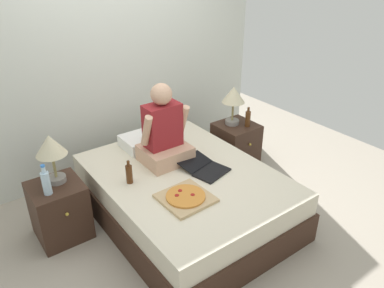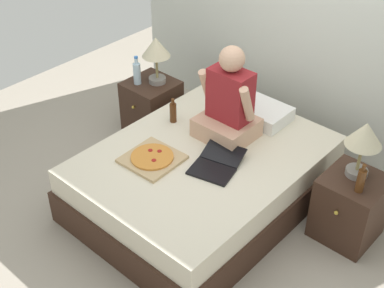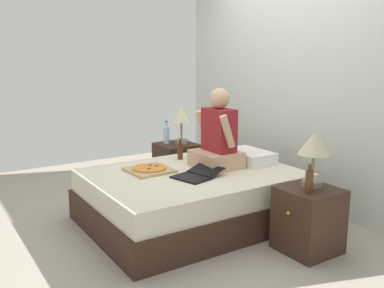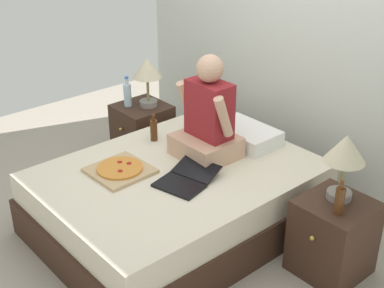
{
  "view_description": "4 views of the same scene",
  "coord_description": "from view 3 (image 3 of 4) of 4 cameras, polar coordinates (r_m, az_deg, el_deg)",
  "views": [
    {
      "loc": [
        -1.69,
        -2.41,
        2.34
      ],
      "look_at": [
        0.07,
        -0.01,
        0.78
      ],
      "focal_mm": 35.0,
      "sensor_mm": 36.0,
      "label": 1
    },
    {
      "loc": [
        2.16,
        -2.53,
        2.99
      ],
      "look_at": [
        0.06,
        -0.21,
        0.73
      ],
      "focal_mm": 50.0,
      "sensor_mm": 36.0,
      "label": 2
    },
    {
      "loc": [
        3.31,
        -2.14,
        1.59
      ],
      "look_at": [
        0.14,
        -0.09,
        0.8
      ],
      "focal_mm": 40.0,
      "sensor_mm": 36.0,
      "label": 3
    },
    {
      "loc": [
        2.61,
        -2.12,
        2.39
      ],
      "look_at": [
        0.13,
        0.03,
        0.74
      ],
      "focal_mm": 50.0,
      "sensor_mm": 36.0,
      "label": 4
    }
  ],
  "objects": [
    {
      "name": "nightstand_left",
      "position": [
        5.24,
        -2.1,
        -2.82
      ],
      "size": [
        0.44,
        0.47,
        0.54
      ],
      "color": "#382319",
      "rests_on": "ground"
    },
    {
      "name": "beer_bottle_on_bed",
      "position": [
        4.55,
        -1.59,
        -0.92
      ],
      "size": [
        0.06,
        0.06,
        0.22
      ],
      "color": "#4C2811",
      "rests_on": "bed"
    },
    {
      "name": "ground_plane",
      "position": [
        4.25,
        0.01,
        -10.2
      ],
      "size": [
        5.75,
        5.75,
        0.0
      ],
      "primitive_type": "plane",
      "color": "#9E9384"
    },
    {
      "name": "pillow",
      "position": [
        4.47,
        7.58,
        -1.65
      ],
      "size": [
        0.52,
        0.34,
        0.12
      ],
      "primitive_type": "cube",
      "color": "white",
      "rests_on": "bed"
    },
    {
      "name": "lamp_on_right_nightstand",
      "position": [
        3.56,
        15.96,
        -0.45
      ],
      "size": [
        0.26,
        0.26,
        0.45
      ],
      "color": "gray",
      "rests_on": "nightstand_right"
    },
    {
      "name": "bed",
      "position": [
        4.16,
        0.01,
        -7.06
      ],
      "size": [
        1.48,
        1.95,
        0.5
      ],
      "color": "#382319",
      "rests_on": "ground"
    },
    {
      "name": "nightstand_right",
      "position": [
        3.68,
        15.26,
        -9.71
      ],
      "size": [
        0.44,
        0.47,
        0.54
      ],
      "color": "#382319",
      "rests_on": "ground"
    },
    {
      "name": "person_seated",
      "position": [
        4.21,
        3.44,
        0.76
      ],
      "size": [
        0.47,
        0.4,
        0.78
      ],
      "color": "tan",
      "rests_on": "bed"
    },
    {
      "name": "lamp_on_left_nightstand",
      "position": [
        5.12,
        -1.43,
        3.62
      ],
      "size": [
        0.26,
        0.26,
        0.45
      ],
      "color": "gray",
      "rests_on": "nightstand_left"
    },
    {
      "name": "laptop",
      "position": [
        3.89,
        0.49,
        -4.19
      ],
      "size": [
        0.41,
        0.48,
        0.07
      ],
      "color": "black",
      "rests_on": "bed"
    },
    {
      "name": "water_bottle",
      "position": [
        5.18,
        -3.44,
        1.3
      ],
      "size": [
        0.07,
        0.07,
        0.28
      ],
      "color": "silver",
      "rests_on": "nightstand_left"
    },
    {
      "name": "wall_back",
      "position": [
        4.81,
        13.63,
        7.41
      ],
      "size": [
        3.75,
        0.12,
        2.5
      ],
      "primitive_type": "cube",
      "color": "silver",
      "rests_on": "ground"
    },
    {
      "name": "pizza_box",
      "position": [
        4.11,
        -5.69,
        -3.39
      ],
      "size": [
        0.41,
        0.41,
        0.05
      ],
      "color": "tan",
      "rests_on": "bed"
    },
    {
      "name": "beer_bottle",
      "position": [
        3.45,
        15.33,
        -4.78
      ],
      "size": [
        0.06,
        0.06,
        0.23
      ],
      "color": "#512D14",
      "rests_on": "nightstand_right"
    }
  ]
}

